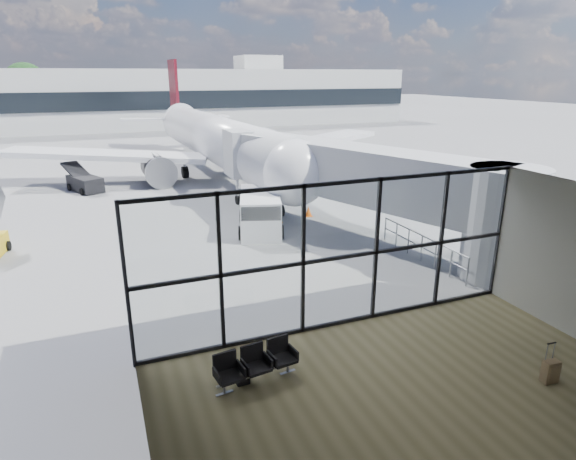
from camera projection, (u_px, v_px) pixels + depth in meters
ground at (161, 148)px, 50.14m from camera, size 220.00×220.00×0.00m
lounge_shell at (452, 317)px, 9.72m from camera, size 12.02×8.01×4.51m
glass_curtain_wall at (341, 256)px, 14.08m from camera, size 12.10×0.12×4.50m
jet_bridge at (364, 179)px, 21.90m from camera, size 8.00×16.50×4.33m
apron_railing at (421, 244)px, 19.61m from camera, size 0.06×5.46×1.11m
far_terminal at (134, 97)px, 68.06m from camera, size 80.00×12.20×11.00m
tree_5 at (26, 84)px, 71.35m from camera, size 6.27×6.27×9.03m
seating_row at (255, 362)px, 11.91m from camera, size 2.13×0.87×0.95m
backpack at (243, 376)px, 11.85m from camera, size 0.33×0.30×0.49m
suitcase at (551, 371)px, 11.88m from camera, size 0.41×0.31×1.06m
airliner at (214, 139)px, 36.53m from camera, size 29.29×33.91×8.73m
service_van at (260, 212)px, 23.31m from camera, size 3.03×4.62×1.86m
belt_loader at (84, 182)px, 31.45m from camera, size 2.64×3.85×1.69m
traffic_cone_a at (277, 216)px, 24.88m from camera, size 0.48×0.48×0.68m
traffic_cone_b at (276, 206)px, 26.91m from camera, size 0.40×0.40×0.57m
traffic_cone_c at (308, 211)px, 25.96m from camera, size 0.39×0.39×0.55m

